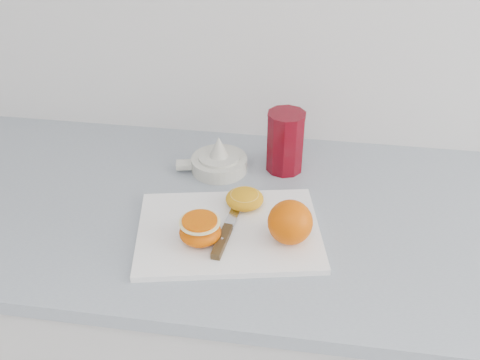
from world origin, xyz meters
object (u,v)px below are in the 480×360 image
(counter, at_px, (240,348))
(citrus_juicer, at_px, (219,161))
(cutting_board, at_px, (229,231))
(red_tumbler, at_px, (285,144))
(half_orange, at_px, (200,230))

(counter, xyz_separation_m, citrus_juicer, (-0.07, 0.13, 0.47))
(cutting_board, xyz_separation_m, red_tumbler, (0.08, 0.25, 0.06))
(red_tumbler, bearing_deg, counter, -116.58)
(counter, distance_m, citrus_juicer, 0.49)
(cutting_board, bearing_deg, red_tumbler, 70.98)
(half_orange, bearing_deg, citrus_juicer, 93.24)
(half_orange, distance_m, red_tumbler, 0.32)
(half_orange, bearing_deg, cutting_board, 42.45)
(counter, bearing_deg, red_tumbler, 63.42)
(cutting_board, relative_size, citrus_juicer, 2.15)
(counter, relative_size, red_tumbler, 18.73)
(cutting_board, relative_size, red_tumbler, 2.47)
(counter, relative_size, half_orange, 33.79)
(counter, xyz_separation_m, cutting_board, (-0.01, -0.09, 0.45))
(red_tumbler, bearing_deg, half_orange, -114.37)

